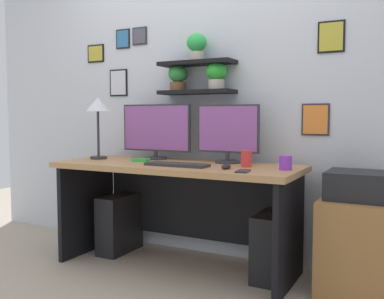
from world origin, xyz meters
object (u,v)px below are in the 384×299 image
object	(u,v)px
monitor_right	(228,132)
cell_phone	(243,171)
desk_lamp	(98,109)
computer_tower_left	(120,223)
water_cup	(246,159)
desk	(180,191)
computer_mouse	(226,167)
scissors_tray	(141,160)
drawer_cabinet	(358,246)
monitor_left	(156,130)
coffee_mug	(286,163)
printer	(359,185)
keyboard	(177,165)
computer_tower_right	(272,246)

from	to	relation	value
monitor_right	cell_phone	distance (m)	0.56
desk_lamp	computer_tower_left	bearing A→B (deg)	36.84
water_cup	computer_tower_left	distance (m)	1.24
water_cup	desk	bearing A→B (deg)	177.93
monitor_right	computer_mouse	distance (m)	0.42
scissors_tray	drawer_cabinet	bearing A→B (deg)	4.62
drawer_cabinet	scissors_tray	bearing A→B (deg)	-175.38
monitor_left	cell_phone	xyz separation A→B (m)	(0.89, -0.43, -0.22)
computer_mouse	coffee_mug	size ratio (longest dim) A/B	1.00
desk_lamp	cell_phone	xyz separation A→B (m)	(1.30, -0.23, -0.38)
water_cup	printer	xyz separation A→B (m)	(0.70, 0.09, -0.14)
monitor_left	computer_mouse	size ratio (longest dim) A/B	6.62
keyboard	drawer_cabinet	bearing A→B (deg)	12.61
cell_phone	monitor_right	bearing A→B (deg)	115.16
scissors_tray	computer_tower_left	distance (m)	0.62
computer_mouse	water_cup	distance (m)	0.18
cell_phone	water_cup	bearing A→B (deg)	98.14
monitor_right	printer	distance (m)	0.96
desk_lamp	scissors_tray	xyz separation A→B (m)	(0.41, -0.02, -0.38)
computer_tower_left	computer_tower_right	xyz separation A→B (m)	(1.26, -0.01, -0.01)
desk	coffee_mug	bearing A→B (deg)	-3.79
desk_lamp	drawer_cabinet	world-z (taller)	desk_lamp
monitor_left	monitor_right	distance (m)	0.61
desk_lamp	computer_tower_left	size ratio (longest dim) A/B	1.06
cell_phone	computer_tower_left	xyz separation A→B (m)	(-1.17, 0.33, -0.53)
coffee_mug	scissors_tray	distance (m)	1.08
monitor_right	computer_tower_right	xyz separation A→B (m)	(0.37, -0.11, -0.75)
computer_mouse	computer_tower_left	distance (m)	1.18
monitor_left	monitor_right	bearing A→B (deg)	-0.02
monitor_right	desk_lamp	xyz separation A→B (m)	(-1.02, -0.20, 0.17)
desk	printer	size ratio (longest dim) A/B	4.61
monitor_right	scissors_tray	xyz separation A→B (m)	(-0.60, -0.21, -0.21)
computer_mouse	computer_tower_left	world-z (taller)	computer_mouse
monitor_left	desk_lamp	distance (m)	0.48
monitor_left	coffee_mug	xyz separation A→B (m)	(1.09, -0.21, -0.18)
keyboard	scissors_tray	world-z (taller)	scissors_tray
desk_lamp	water_cup	distance (m)	1.27
desk	keyboard	size ratio (longest dim) A/B	3.98
monitor_left	computer_tower_right	size ratio (longest dim) A/B	1.35
scissors_tray	drawer_cabinet	xyz separation A→B (m)	(1.51, 0.12, -0.47)
desk_lamp	printer	bearing A→B (deg)	3.10
scissors_tray	desk	bearing A→B (deg)	9.88
desk	printer	distance (m)	1.22
monitor_left	printer	world-z (taller)	monitor_left
monitor_right	computer_mouse	world-z (taller)	monitor_right
drawer_cabinet	cell_phone	bearing A→B (deg)	-151.55
computer_mouse	cell_phone	distance (m)	0.17
desk_lamp	printer	size ratio (longest dim) A/B	1.27
drawer_cabinet	printer	xyz separation A→B (m)	(0.00, 0.00, 0.38)
monitor_right	computer_tower_right	world-z (taller)	monitor_right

